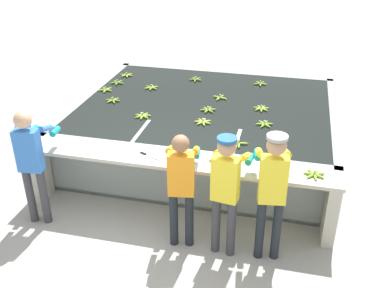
% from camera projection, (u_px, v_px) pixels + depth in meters
% --- Properties ---
extents(ground_plane, '(80.00, 80.00, 0.00)m').
position_uv_depth(ground_plane, '(171.00, 226.00, 6.25)').
color(ground_plane, '#A3A099').
rests_on(ground_plane, ground).
extents(wash_tank, '(4.39, 3.61, 0.94)m').
position_uv_depth(wash_tank, '(205.00, 128.00, 7.97)').
color(wash_tank, gray).
rests_on(wash_tank, ground).
extents(work_ledge, '(4.39, 0.45, 0.94)m').
position_uv_depth(work_ledge, '(175.00, 177.00, 6.14)').
color(work_ledge, '#B7B2A3').
rests_on(work_ledge, ground).
extents(worker_0, '(0.45, 0.73, 1.68)m').
position_uv_depth(worker_0, '(31.00, 157.00, 5.92)').
color(worker_0, '#38383D').
rests_on(worker_0, ground).
extents(worker_1, '(0.48, 0.73, 1.59)m').
position_uv_depth(worker_1, '(181.00, 181.00, 5.52)').
color(worker_1, '#1E2328').
rests_on(worker_1, ground).
extents(worker_2, '(0.47, 0.74, 1.65)m').
position_uv_depth(worker_2, '(226.00, 185.00, 5.35)').
color(worker_2, '#38383D').
rests_on(worker_2, ground).
extents(worker_3, '(0.47, 0.74, 1.72)m').
position_uv_depth(worker_3, '(272.00, 185.00, 5.24)').
color(worker_3, '#1E2328').
rests_on(worker_3, ground).
extents(banana_bunch_floating_0, '(0.28, 0.28, 0.08)m').
position_uv_depth(banana_bunch_floating_0, '(143.00, 116.00, 7.25)').
color(banana_bunch_floating_0, '#8CB738').
rests_on(banana_bunch_floating_0, wash_tank).
extents(banana_bunch_floating_1, '(0.28, 0.28, 0.08)m').
position_uv_depth(banana_bunch_floating_1, '(239.00, 143.00, 6.40)').
color(banana_bunch_floating_1, '#75A333').
rests_on(banana_bunch_floating_1, wash_tank).
extents(banana_bunch_floating_2, '(0.28, 0.27, 0.08)m').
position_uv_depth(banana_bunch_floating_2, '(127.00, 75.00, 9.03)').
color(banana_bunch_floating_2, '#93BC3D').
rests_on(banana_bunch_floating_2, wash_tank).
extents(banana_bunch_floating_3, '(0.28, 0.26, 0.08)m').
position_uv_depth(banana_bunch_floating_3, '(113.00, 100.00, 7.84)').
color(banana_bunch_floating_3, '#75A333').
rests_on(banana_bunch_floating_3, wash_tank).
extents(banana_bunch_floating_4, '(0.28, 0.28, 0.08)m').
position_uv_depth(banana_bunch_floating_4, '(208.00, 110.00, 7.47)').
color(banana_bunch_floating_4, '#75A333').
rests_on(banana_bunch_floating_4, wash_tank).
extents(banana_bunch_floating_5, '(0.28, 0.28, 0.08)m').
position_uv_depth(banana_bunch_floating_5, '(220.00, 97.00, 7.95)').
color(banana_bunch_floating_5, '#9EC642').
rests_on(banana_bunch_floating_5, wash_tank).
extents(banana_bunch_floating_6, '(0.28, 0.28, 0.08)m').
position_uv_depth(banana_bunch_floating_6, '(261.00, 108.00, 7.52)').
color(banana_bunch_floating_6, '#93BC3D').
rests_on(banana_bunch_floating_6, wash_tank).
extents(banana_bunch_floating_7, '(0.27, 0.27, 0.08)m').
position_uv_depth(banana_bunch_floating_7, '(117.00, 82.00, 8.64)').
color(banana_bunch_floating_7, '#75A333').
rests_on(banana_bunch_floating_7, wash_tank).
extents(banana_bunch_floating_8, '(0.27, 0.28, 0.08)m').
position_uv_depth(banana_bunch_floating_8, '(151.00, 87.00, 8.40)').
color(banana_bunch_floating_8, '#8CB738').
rests_on(banana_bunch_floating_8, wash_tank).
extents(banana_bunch_floating_9, '(0.28, 0.28, 0.08)m').
position_uv_depth(banana_bunch_floating_9, '(203.00, 122.00, 7.05)').
color(banana_bunch_floating_9, '#9EC642').
rests_on(banana_bunch_floating_9, wash_tank).
extents(banana_bunch_floating_10, '(0.28, 0.27, 0.08)m').
position_uv_depth(banana_bunch_floating_10, '(260.00, 83.00, 8.59)').
color(banana_bunch_floating_10, '#7FAD33').
rests_on(banana_bunch_floating_10, wash_tank).
extents(banana_bunch_floating_11, '(0.28, 0.27, 0.08)m').
position_uv_depth(banana_bunch_floating_11, '(196.00, 79.00, 8.80)').
color(banana_bunch_floating_11, '#75A333').
rests_on(banana_bunch_floating_11, wash_tank).
extents(banana_bunch_floating_12, '(0.28, 0.28, 0.08)m').
position_uv_depth(banana_bunch_floating_12, '(264.00, 124.00, 6.98)').
color(banana_bunch_floating_12, '#7FAD33').
rests_on(banana_bunch_floating_12, wash_tank).
extents(banana_bunch_floating_13, '(0.28, 0.27, 0.08)m').
position_uv_depth(banana_bunch_floating_13, '(106.00, 90.00, 8.30)').
color(banana_bunch_floating_13, '#9EC642').
rests_on(banana_bunch_floating_13, wash_tank).
extents(banana_bunch_ledge_0, '(0.28, 0.28, 0.08)m').
position_uv_depth(banana_bunch_ledge_0, '(314.00, 174.00, 5.64)').
color(banana_bunch_ledge_0, '#7FAD33').
rests_on(banana_bunch_ledge_0, work_ledge).
extents(banana_bunch_ledge_1, '(0.27, 0.27, 0.08)m').
position_uv_depth(banana_bunch_ledge_1, '(219.00, 161.00, 5.95)').
color(banana_bunch_ledge_1, '#75A333').
rests_on(banana_bunch_ledge_1, work_ledge).
extents(knife_0, '(0.33, 0.17, 0.02)m').
position_uv_depth(knife_0, '(147.00, 155.00, 6.11)').
color(knife_0, silver).
rests_on(knife_0, work_ledge).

